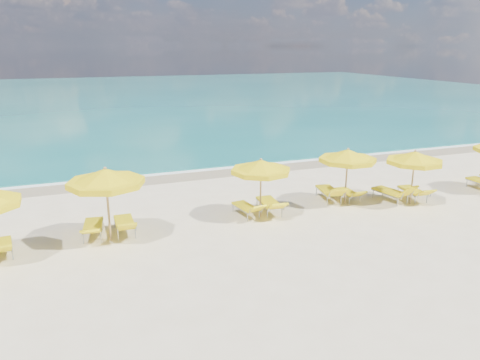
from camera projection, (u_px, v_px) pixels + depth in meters
name	position (u px, v px, depth m)	size (l,w,h in m)	color
ground_plane	(254.00, 221.00, 17.51)	(120.00, 120.00, 0.00)	beige
ocean	(113.00, 97.00, 60.67)	(120.00, 80.00, 0.30)	#126661
wet_sand_band	(200.00, 173.00, 24.17)	(120.00, 2.60, 0.01)	tan
foam_line	(196.00, 169.00, 24.88)	(120.00, 1.20, 0.03)	white
whitecap_near	(72.00, 146.00, 30.76)	(14.00, 0.36, 0.05)	white
whitecap_far	(235.00, 119.00, 41.81)	(18.00, 0.30, 0.05)	white
umbrella_3	(106.00, 178.00, 15.17)	(2.61, 2.61, 2.57)	tan
umbrella_4	(261.00, 167.00, 17.44)	(2.61, 2.61, 2.31)	tan
umbrella_5	(348.00, 156.00, 18.93)	(3.00, 3.00, 2.36)	tan
umbrella_6	(415.00, 158.00, 18.87)	(2.99, 2.99, 2.29)	tan
lounger_2_right	(3.00, 249.00, 14.61)	(0.72, 1.69, 0.70)	#A5A8AD
lounger_3_left	(93.00, 230.00, 16.02)	(0.89, 2.02, 0.73)	#A5A8AD
lounger_3_right	(125.00, 227.00, 16.29)	(0.70, 1.97, 0.81)	#A5A8AD
lounger_4_left	(246.00, 211.00, 18.00)	(0.82, 1.81, 0.74)	#A5A8AD
lounger_4_right	(270.00, 207.00, 18.31)	(0.84, 2.08, 0.81)	#A5A8AD
lounger_5_left	(329.00, 195.00, 19.80)	(1.01, 2.10, 0.90)	#A5A8AD
lounger_5_right	(348.00, 195.00, 19.85)	(0.61, 1.72, 0.69)	#A5A8AD
lounger_6_left	(391.00, 196.00, 19.69)	(1.02, 2.01, 0.95)	#A5A8AD
lounger_6_right	(413.00, 194.00, 19.92)	(0.84, 1.96, 0.78)	#A5A8AD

